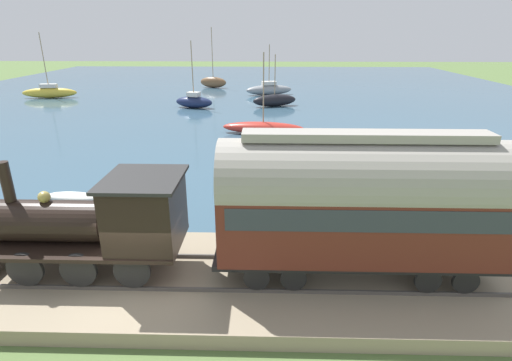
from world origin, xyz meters
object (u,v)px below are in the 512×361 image
at_px(sailboat_black, 275,100).
at_px(rowboat_near_shore, 73,197).
at_px(sailboat_yellow, 50,92).
at_px(sailboat_gray, 269,89).
at_px(sailboat_red, 263,128).
at_px(steam_locomotive, 103,219).
at_px(passenger_coach, 360,200).
at_px(rowboat_mid_harbor, 353,170).
at_px(sailboat_brown, 213,82).
at_px(sailboat_navy, 194,101).

relative_size(sailboat_black, rowboat_near_shore, 1.93).
bearing_deg(sailboat_yellow, sailboat_gray, -90.00).
distance_m(sailboat_black, sailboat_red, 12.35).
xyz_separation_m(sailboat_black, sailboat_red, (-12.30, 1.08, -0.16)).
bearing_deg(steam_locomotive, passenger_coach, -90.00).
height_order(rowboat_near_shore, rowboat_mid_harbor, rowboat_mid_harbor).
bearing_deg(sailboat_brown, passenger_coach, -148.98).
xyz_separation_m(sailboat_yellow, rowboat_mid_harbor, (-26.73, -31.33, -0.41)).
distance_m(sailboat_navy, sailboat_red, 13.39).
height_order(sailboat_navy, sailboat_yellow, sailboat_yellow).
height_order(steam_locomotive, sailboat_black, sailboat_black).
bearing_deg(sailboat_gray, passenger_coach, 169.24).
bearing_deg(rowboat_mid_harbor, sailboat_brown, 24.93).
bearing_deg(sailboat_brown, sailboat_red, -146.09).
bearing_deg(steam_locomotive, sailboat_red, -12.83).
bearing_deg(rowboat_mid_harbor, rowboat_near_shore, 112.07).
relative_size(sailboat_yellow, rowboat_near_shore, 2.70).
bearing_deg(sailboat_brown, sailboat_navy, -161.35).
bearing_deg(sailboat_yellow, rowboat_near_shore, -157.70).
distance_m(passenger_coach, rowboat_near_shore, 14.01).
distance_m(passenger_coach, sailboat_yellow, 47.56).
xyz_separation_m(steam_locomotive, rowboat_near_shore, (6.64, 4.37, -2.15)).
distance_m(sailboat_yellow, rowboat_mid_harbor, 41.19).
bearing_deg(sailboat_gray, sailboat_brown, 35.31).
bearing_deg(sailboat_brown, sailboat_black, -131.55).
relative_size(sailboat_brown, rowboat_mid_harbor, 3.31).
bearing_deg(rowboat_near_shore, passenger_coach, -113.25).
bearing_deg(sailboat_red, steam_locomotive, 173.70).
distance_m(sailboat_gray, rowboat_mid_harbor, 30.24).
xyz_separation_m(sailboat_navy, sailboat_black, (1.17, -8.52, -0.03)).
bearing_deg(rowboat_near_shore, sailboat_gray, -9.87).
distance_m(passenger_coach, sailboat_red, 20.63).
distance_m(sailboat_navy, sailboat_black, 8.60).
distance_m(sailboat_black, rowboat_mid_harbor, 22.16).
bearing_deg(sailboat_navy, passenger_coach, -145.80).
xyz_separation_m(sailboat_navy, sailboat_red, (-11.14, -7.44, -0.18)).
bearing_deg(sailboat_red, sailboat_black, 1.50).
relative_size(steam_locomotive, sailboat_brown, 0.78).
xyz_separation_m(sailboat_black, sailboat_gray, (8.10, 0.59, 0.04)).
distance_m(sailboat_gray, sailboat_brown, 10.44).
bearing_deg(sailboat_red, sailboat_brown, 21.90).
relative_size(passenger_coach, sailboat_gray, 1.40).
xyz_separation_m(sailboat_yellow, sailboat_brown, (9.90, -18.64, 0.10)).
relative_size(sailboat_gray, rowboat_mid_harbor, 2.48).
bearing_deg(sailboat_navy, sailboat_red, -130.51).
relative_size(passenger_coach, sailboat_yellow, 1.13).
bearing_deg(rowboat_near_shore, sailboat_brown, 3.57).
height_order(sailboat_black, sailboat_yellow, sailboat_yellow).
bearing_deg(sailboat_gray, sailboat_red, 164.29).
relative_size(sailboat_red, rowboat_mid_harbor, 2.68).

